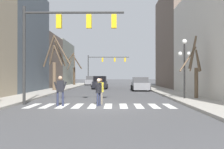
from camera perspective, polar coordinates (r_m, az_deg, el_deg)
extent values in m
plane|color=#4C4C4F|center=(14.81, -2.68, -7.19)|extent=(240.00, 240.00, 0.00)
cube|color=#ADA89E|center=(15.76, 21.23, -6.48)|extent=(2.66, 90.00, 0.15)
cube|color=#515B66|center=(30.72, -21.54, 6.95)|extent=(6.00, 10.93, 11.28)
cube|color=#66564C|center=(39.83, -16.15, 2.66)|extent=(6.00, 8.80, 7.64)
cube|color=gray|center=(49.85, -12.68, 2.23)|extent=(6.00, 11.96, 7.93)
cube|color=beige|center=(27.23, 21.98, 6.03)|extent=(6.00, 10.66, 9.53)
cube|color=#66564C|center=(39.10, 15.39, 7.23)|extent=(6.00, 13.89, 13.77)
cube|color=white|center=(16.32, -16.95, -6.53)|extent=(0.45, 2.60, 0.01)
cube|color=white|center=(16.07, -13.87, -6.63)|extent=(0.45, 2.60, 0.01)
cube|color=white|center=(15.87, -10.70, -6.71)|extent=(0.45, 2.60, 0.01)
cube|color=white|center=(15.72, -7.46, -6.78)|extent=(0.45, 2.60, 0.01)
cube|color=white|center=(15.61, -4.17, -6.82)|extent=(0.45, 2.60, 0.01)
cube|color=white|center=(15.56, -0.84, -6.84)|extent=(0.45, 2.60, 0.01)
cube|color=white|center=(15.57, 2.50, -6.84)|extent=(0.45, 2.60, 0.01)
cube|color=white|center=(15.62, 5.82, -6.82)|extent=(0.45, 2.60, 0.01)
cube|color=white|center=(15.72, 9.12, -6.77)|extent=(0.45, 2.60, 0.01)
cube|color=white|center=(15.88, 12.35, -6.71)|extent=(0.45, 2.60, 0.01)
cylinder|color=#2D2D2D|center=(17.14, -18.58, 3.97)|extent=(0.18, 0.18, 6.09)
cylinder|color=#2D2D2D|center=(16.79, -8.28, 13.20)|extent=(6.19, 0.14, 0.14)
cube|color=yellow|center=(16.84, -11.46, 11.24)|extent=(0.32, 0.28, 0.84)
cube|color=yellow|center=(16.56, -5.04, 11.44)|extent=(0.32, 0.28, 0.84)
cube|color=yellow|center=(16.47, 0.43, 11.50)|extent=(0.32, 0.28, 0.84)
cylinder|color=#2D2D2D|center=(54.61, -5.20, 1.03)|extent=(0.18, 0.18, 6.06)
cylinder|color=#2D2D2D|center=(54.46, -0.74, 3.80)|extent=(8.51, 0.14, 0.14)
cube|color=yellow|center=(54.47, -2.08, 3.22)|extent=(0.32, 0.28, 0.84)
cube|color=yellow|center=(54.41, 0.61, 3.23)|extent=(0.32, 0.28, 0.84)
cube|color=yellow|center=(54.44, 2.85, 3.23)|extent=(0.32, 0.28, 0.84)
cylinder|color=black|center=(19.66, 15.50, 0.71)|extent=(0.12, 0.12, 3.94)
sphere|color=white|center=(19.81, 15.49, 6.93)|extent=(0.36, 0.36, 0.36)
sphere|color=white|center=(19.64, 14.59, 4.39)|extent=(0.31, 0.31, 0.31)
sphere|color=white|center=(19.81, 16.39, 4.35)|extent=(0.31, 0.31, 0.31)
cube|color=gray|center=(51.00, -4.56, -1.60)|extent=(1.90, 4.75, 0.86)
cube|color=#464648|center=(50.99, -4.56, -0.72)|extent=(1.75, 2.47, 0.70)
cylinder|color=black|center=(52.57, -5.46, -1.87)|extent=(0.22, 0.64, 0.64)
cylinder|color=black|center=(52.39, -3.35, -1.88)|extent=(0.22, 0.64, 0.64)
cylinder|color=black|center=(49.65, -5.83, -1.97)|extent=(0.22, 0.64, 0.64)
cylinder|color=black|center=(49.46, -3.59, -1.97)|extent=(0.22, 0.64, 0.64)
cube|color=gray|center=(43.46, -2.98, -1.90)|extent=(1.93, 4.80, 0.76)
cube|color=#464648|center=(43.45, -2.98, -0.98)|extent=(1.77, 2.50, 0.62)
cylinder|color=black|center=(41.93, -1.77, -2.28)|extent=(0.22, 0.64, 0.64)
cylinder|color=black|center=(42.06, -4.46, -2.27)|extent=(0.22, 0.64, 0.64)
cylinder|color=black|center=(44.91, -1.61, -2.15)|extent=(0.22, 0.64, 0.64)
cylinder|color=black|center=(45.03, -4.11, -2.14)|extent=(0.22, 0.64, 0.64)
cube|color=black|center=(36.01, -2.61, -2.15)|extent=(1.83, 4.58, 0.86)
cube|color=black|center=(35.99, -2.61, -0.90)|extent=(1.68, 2.38, 0.71)
cylinder|color=black|center=(34.56, -1.20, -2.70)|extent=(0.22, 0.64, 0.64)
cylinder|color=black|center=(34.67, -4.29, -2.70)|extent=(0.22, 0.64, 0.64)
cylinder|color=black|center=(37.39, -1.05, -2.52)|extent=(0.22, 0.64, 0.64)
cylinder|color=black|center=(37.50, -3.91, -2.51)|extent=(0.22, 0.64, 0.64)
cube|color=gray|center=(31.47, 6.17, -2.48)|extent=(1.87, 4.15, 0.79)
cube|color=#464648|center=(31.45, 6.17, -1.17)|extent=(1.72, 2.16, 0.65)
cylinder|color=black|center=(32.69, 4.29, -2.84)|extent=(0.22, 0.64, 0.64)
cylinder|color=black|center=(32.86, 7.61, -2.83)|extent=(0.22, 0.64, 0.64)
cylinder|color=black|center=(30.12, 4.60, -3.06)|extent=(0.22, 0.64, 0.64)
cylinder|color=black|center=(30.31, 8.19, -3.04)|extent=(0.22, 0.64, 0.64)
cylinder|color=#282D47|center=(15.74, -10.66, -5.24)|extent=(0.13, 0.13, 0.84)
cylinder|color=#282D47|center=(15.77, -11.76, -5.23)|extent=(0.13, 0.13, 0.84)
cube|color=black|center=(15.71, -11.21, -2.50)|extent=(0.44, 0.28, 0.66)
sphere|color=tan|center=(15.70, -11.21, -0.74)|extent=(0.24, 0.24, 0.24)
cylinder|color=black|center=(15.69, -10.35, -2.67)|extent=(0.30, 0.13, 0.64)
cylinder|color=black|center=(15.73, -12.07, -2.66)|extent=(0.30, 0.13, 0.64)
cylinder|color=#7A705B|center=(16.32, -2.26, -5.19)|extent=(0.11, 0.11, 0.77)
cylinder|color=#7A705B|center=(16.56, -2.75, -5.12)|extent=(0.11, 0.11, 0.77)
cube|color=gold|center=(16.39, -2.51, -2.77)|extent=(0.39, 0.43, 0.60)
sphere|color=brown|center=(16.38, -2.51, -1.22)|extent=(0.22, 0.22, 0.22)
cylinder|color=gold|center=(16.21, -2.12, -2.94)|extent=(0.22, 0.27, 0.59)
cylinder|color=gold|center=(16.58, -2.89, -2.88)|extent=(0.22, 0.27, 0.59)
cylinder|color=#282D47|center=(15.44, -3.16, -5.47)|extent=(0.11, 0.11, 0.77)
cylinder|color=#282D47|center=(15.68, -2.68, -5.39)|extent=(0.11, 0.11, 0.77)
cube|color=black|center=(15.51, -2.92, -2.90)|extent=(0.35, 0.43, 0.61)
sphere|color=beige|center=(15.50, -2.92, -1.26)|extent=(0.22, 0.22, 0.22)
cylinder|color=black|center=(15.32, -3.29, -3.09)|extent=(0.18, 0.27, 0.59)
cylinder|color=black|center=(15.70, -2.55, -3.02)|extent=(0.18, 0.27, 0.59)
cylinder|color=#473828|center=(47.82, -8.24, -0.36)|extent=(0.41, 0.41, 3.13)
cylinder|color=#473828|center=(47.92, -7.43, 2.50)|extent=(1.51, 0.50, 2.25)
cylinder|color=#473828|center=(47.36, -8.19, 2.89)|extent=(0.40, 1.19, 2.32)
cylinder|color=#473828|center=(47.33, -8.94, 2.87)|extent=(1.08, 1.47, 3.16)
cylinder|color=#473828|center=(47.29, -9.48, 3.07)|extent=(1.89, 1.79, 2.97)
cylinder|color=brown|center=(30.57, -12.45, -0.37)|extent=(0.42, 0.42, 3.16)
cylinder|color=brown|center=(31.22, -12.96, 4.14)|extent=(0.96, 1.15, 2.26)
cylinder|color=brown|center=(31.45, -11.24, 4.47)|extent=(1.04, 1.98, 2.92)
cylinder|color=brown|center=(30.82, -11.63, 4.04)|extent=(0.95, 0.70, 2.30)
cylinder|color=brown|center=(30.62, -10.79, 5.16)|extent=(1.92, 0.39, 3.28)
cylinder|color=brown|center=(31.36, -13.58, 4.95)|extent=(1.67, 1.21, 3.66)
cylinder|color=brown|center=(20.16, 17.87, -1.76)|extent=(0.28, 0.28, 2.22)
cylinder|color=brown|center=(19.69, 18.15, 2.93)|extent=(0.23, 1.12, 1.63)
cylinder|color=brown|center=(19.66, 16.21, 3.25)|extent=(1.46, 0.85, 1.87)
cylinder|color=brown|center=(20.62, 17.13, 4.57)|extent=(0.40, 1.04, 2.42)
cylinder|color=brown|center=(20.48, 18.31, 2.73)|extent=(0.61, 0.62, 1.46)
cylinder|color=brown|center=(19.80, 17.25, 4.24)|extent=(0.75, 0.78, 2.49)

